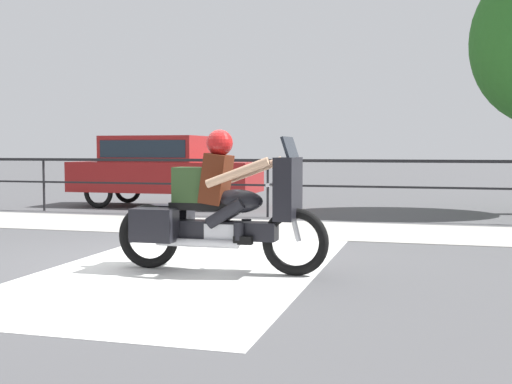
% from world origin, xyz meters
% --- Properties ---
extents(ground_plane, '(120.00, 120.00, 0.00)m').
position_xyz_m(ground_plane, '(0.00, 0.00, 0.00)').
color(ground_plane, '#4C4C4F').
extents(sidewalk_band, '(44.00, 2.40, 0.01)m').
position_xyz_m(sidewalk_band, '(0.00, 3.40, 0.01)').
color(sidewalk_band, '#A8A59E').
rests_on(sidewalk_band, ground).
extents(crosswalk_band, '(2.98, 6.00, 0.01)m').
position_xyz_m(crosswalk_band, '(0.48, -0.20, 0.00)').
color(crosswalk_band, silver).
rests_on(crosswalk_band, ground).
extents(fence_railing, '(36.00, 0.05, 1.16)m').
position_xyz_m(fence_railing, '(0.00, 5.19, 0.92)').
color(fence_railing, black).
rests_on(fence_railing, ground).
extents(motorcycle, '(2.43, 0.76, 1.57)m').
position_xyz_m(motorcycle, '(0.90, -0.53, 0.70)').
color(motorcycle, black).
rests_on(motorcycle, ground).
extents(parked_car, '(4.38, 1.60, 1.67)m').
position_xyz_m(parked_car, '(-3.00, 6.81, 0.95)').
color(parked_car, maroon).
rests_on(parked_car, ground).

